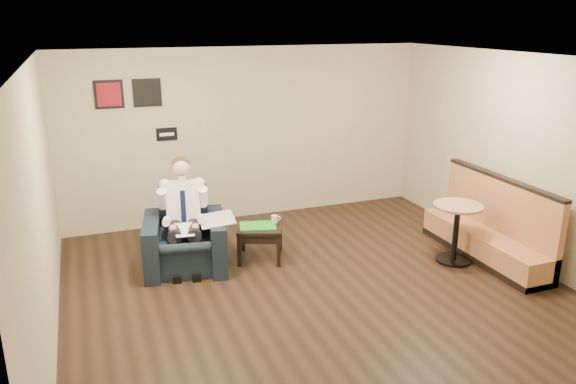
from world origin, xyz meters
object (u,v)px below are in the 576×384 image
object	(u,v)px
side_table	(260,242)
green_folder	(258,226)
seated_man	(184,222)
smartphone	(265,221)
cafe_table	(456,233)
coffee_mug	(275,219)
armchair	(185,231)
banquette	(487,219)

from	to	relation	value
side_table	green_folder	distance (m)	0.25
seated_man	smartphone	xyz separation A→B (m)	(1.16, 0.19, -0.21)
smartphone	cafe_table	size ratio (longest dim) A/B	0.18
coffee_mug	smartphone	xyz separation A→B (m)	(-0.12, 0.09, -0.05)
side_table	smartphone	world-z (taller)	smartphone
coffee_mug	cafe_table	distance (m)	2.50
armchair	green_folder	xyz separation A→B (m)	(0.99, -0.09, -0.02)
green_folder	banquette	size ratio (longest dim) A/B	0.22
coffee_mug	banquette	bearing A→B (deg)	-22.22
coffee_mug	seated_man	bearing A→B (deg)	-175.79
seated_man	cafe_table	size ratio (longest dim) A/B	1.70
side_table	coffee_mug	distance (m)	0.38
armchair	green_folder	bearing A→B (deg)	4.43
armchair	seated_man	xyz separation A→B (m)	(-0.02, -0.13, 0.19)
armchair	green_folder	world-z (taller)	armchair
seated_man	banquette	xyz separation A→B (m)	(4.00, -1.02, -0.13)
green_folder	smartphone	world-z (taller)	green_folder
banquette	coffee_mug	bearing A→B (deg)	157.78
seated_man	side_table	size ratio (longest dim) A/B	2.34
banquette	smartphone	bearing A→B (deg)	156.99
coffee_mug	armchair	bearing A→B (deg)	178.29
side_table	banquette	world-z (taller)	banquette
coffee_mug	banquette	size ratio (longest dim) A/B	0.05
smartphone	banquette	xyz separation A→B (m)	(2.84, -1.21, 0.07)
side_table	smartphone	bearing A→B (deg)	50.93
smartphone	banquette	size ratio (longest dim) A/B	0.07
coffee_mug	smartphone	bearing A→B (deg)	141.18
green_folder	cafe_table	distance (m)	2.72
smartphone	coffee_mug	bearing A→B (deg)	-7.10
green_folder	cafe_table	xyz separation A→B (m)	(2.52, -1.02, -0.08)
side_table	coffee_mug	bearing A→B (deg)	11.97
coffee_mug	banquette	world-z (taller)	banquette
seated_man	smartphone	size ratio (longest dim) A/B	9.21
armchair	smartphone	world-z (taller)	armchair
side_table	green_folder	size ratio (longest dim) A/B	1.22
armchair	smartphone	distance (m)	1.14
side_table	coffee_mug	world-z (taller)	coffee_mug
side_table	cafe_table	distance (m)	2.69
seated_man	green_folder	bearing A→B (deg)	11.99
cafe_table	side_table	bearing A→B (deg)	157.59
seated_man	coffee_mug	world-z (taller)	seated_man
armchair	side_table	world-z (taller)	armchair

